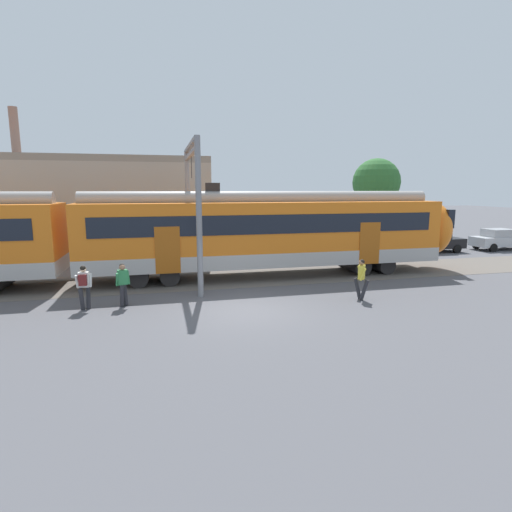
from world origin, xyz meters
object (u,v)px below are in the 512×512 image
object	(u,v)px
pedestrian_green	(123,282)
parked_car_silver	(499,239)
commuter_train	(87,237)
pedestrian_white	(84,284)
pedestrian_yellow	(361,276)
parked_car_black	(434,241)

from	to	relation	value
pedestrian_green	parked_car_silver	distance (m)	27.16
commuter_train	pedestrian_white	bearing A→B (deg)	-83.37
commuter_train	parked_car_silver	size ratio (longest dim) A/B	9.51
pedestrian_white	parked_car_silver	bearing A→B (deg)	18.01
pedestrian_yellow	parked_car_silver	size ratio (longest dim) A/B	0.42
pedestrian_white	pedestrian_yellow	distance (m)	10.68
pedestrian_yellow	pedestrian_white	bearing A→B (deg)	173.86
commuter_train	parked_car_black	world-z (taller)	commuter_train
commuter_train	pedestrian_yellow	size ratio (longest dim) A/B	22.83
pedestrian_white	parked_car_black	bearing A→B (deg)	22.42
parked_car_black	parked_car_silver	xyz separation A→B (m)	(5.36, -0.16, 0.00)
pedestrian_green	parked_car_silver	bearing A→B (deg)	18.67
pedestrian_white	pedestrian_green	distance (m)	1.36
pedestrian_white	parked_car_black	distance (m)	23.51
pedestrian_yellow	parked_car_black	size ratio (longest dim) A/B	0.41
commuter_train	pedestrian_green	bearing A→B (deg)	-65.03
parked_car_black	parked_car_silver	size ratio (longest dim) A/B	1.00
commuter_train	pedestrian_white	distance (m)	4.26
pedestrian_green	parked_car_black	bearing A→B (deg)	23.49
pedestrian_white	parked_car_black	world-z (taller)	pedestrian_white
pedestrian_green	parked_car_black	world-z (taller)	pedestrian_green
parked_car_silver	parked_car_black	bearing A→B (deg)	178.27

